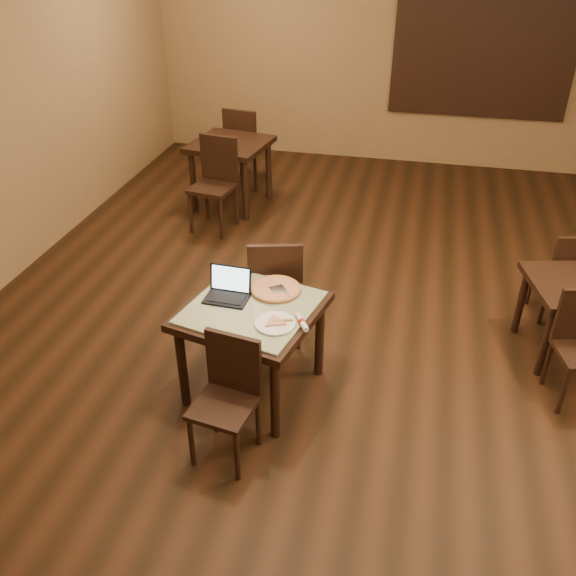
% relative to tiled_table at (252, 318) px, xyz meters
% --- Properties ---
extents(ground, '(10.00, 10.00, 0.00)m').
position_rel_tiled_table_xyz_m(ground, '(1.18, 0.32, -0.66)').
color(ground, black).
rests_on(ground, ground).
extents(wall_back, '(8.00, 0.02, 3.00)m').
position_rel_tiled_table_xyz_m(wall_back, '(1.18, 5.32, 0.84)').
color(wall_back, olive).
rests_on(wall_back, ground).
extents(mural, '(2.34, 0.05, 1.64)m').
position_rel_tiled_table_xyz_m(mural, '(1.68, 5.29, 0.89)').
color(mural, '#245884').
rests_on(mural, wall_back).
extents(tiled_table, '(1.10, 1.10, 0.76)m').
position_rel_tiled_table_xyz_m(tiled_table, '(0.00, 0.00, 0.00)').
color(tiled_table, black).
rests_on(tiled_table, ground).
extents(chair_main_near, '(0.44, 0.44, 0.90)m').
position_rel_tiled_table_xyz_m(chair_main_near, '(0.01, -0.62, -0.15)').
color(chair_main_near, black).
rests_on(chair_main_near, ground).
extents(chair_main_far, '(0.53, 0.53, 1.00)m').
position_rel_tiled_table_xyz_m(chair_main_far, '(0.02, 0.62, -0.10)').
color(chair_main_far, black).
rests_on(chair_main_far, ground).
extents(laptop, '(0.32, 0.25, 0.21)m').
position_rel_tiled_table_xyz_m(laptop, '(-0.20, 0.10, 0.16)').
color(laptop, black).
rests_on(laptop, tiled_table).
extents(plate, '(0.28, 0.28, 0.02)m').
position_rel_tiled_table_xyz_m(plate, '(0.22, -0.18, 0.11)').
color(plate, white).
rests_on(plate, tiled_table).
extents(pizza_slice, '(0.22, 0.22, 0.02)m').
position_rel_tiled_table_xyz_m(pizza_slice, '(0.22, -0.18, 0.13)').
color(pizza_slice, beige).
rests_on(pizza_slice, plate).
extents(pizza_pan, '(0.39, 0.39, 0.01)m').
position_rel_tiled_table_xyz_m(pizza_pan, '(0.12, 0.24, 0.11)').
color(pizza_pan, silver).
rests_on(pizza_pan, tiled_table).
extents(pizza_whole, '(0.37, 0.37, 0.03)m').
position_rel_tiled_table_xyz_m(pizza_whole, '(0.12, 0.24, 0.12)').
color(pizza_whole, beige).
rests_on(pizza_whole, pizza_pan).
extents(spatula, '(0.24, 0.28, 0.01)m').
position_rel_tiled_table_xyz_m(spatula, '(0.14, 0.22, 0.13)').
color(spatula, silver).
rests_on(spatula, pizza_whole).
extents(napkin_roll, '(0.13, 0.18, 0.04)m').
position_rel_tiled_table_xyz_m(napkin_roll, '(0.40, -0.14, 0.12)').
color(napkin_roll, white).
rests_on(napkin_roll, tiled_table).
extents(other_table_a, '(0.87, 0.87, 0.68)m').
position_rel_tiled_table_xyz_m(other_table_a, '(2.39, 1.02, -0.10)').
color(other_table_a, black).
rests_on(other_table_a, ground).
extents(other_table_a_chair_far, '(0.46, 0.46, 0.88)m').
position_rel_tiled_table_xyz_m(other_table_a_chair_far, '(2.41, 1.53, -0.17)').
color(other_table_a_chair_far, black).
rests_on(other_table_a_chair_far, ground).
extents(other_table_b, '(0.98, 0.98, 0.81)m').
position_rel_tiled_table_xyz_m(other_table_b, '(-1.19, 3.27, 0.01)').
color(other_table_b, black).
rests_on(other_table_b, ground).
extents(other_table_b_chair_near, '(0.52, 0.52, 1.05)m').
position_rel_tiled_table_xyz_m(other_table_b_chair_near, '(-1.18, 2.66, -0.07)').
color(other_table_b_chair_near, black).
rests_on(other_table_b_chair_near, ground).
extents(other_table_b_chair_far, '(0.52, 0.52, 1.05)m').
position_rel_tiled_table_xyz_m(other_table_b_chair_far, '(-1.21, 3.88, -0.07)').
color(other_table_b_chair_far, black).
rests_on(other_table_b_chair_far, ground).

